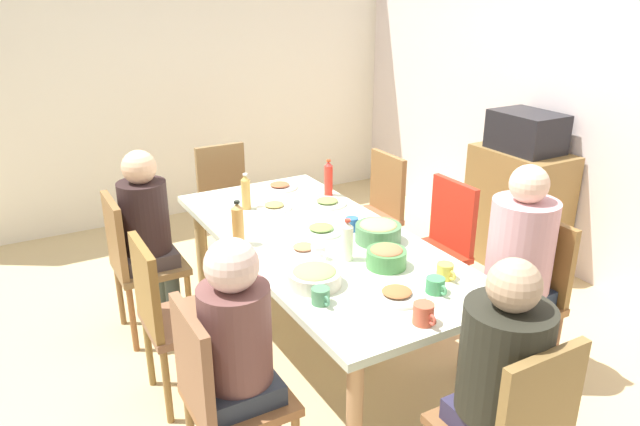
{
  "coord_description": "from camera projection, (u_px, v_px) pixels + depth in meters",
  "views": [
    {
      "loc": [
        2.62,
        -1.48,
        2.05
      ],
      "look_at": [
        0.0,
        0.0,
        0.88
      ],
      "focal_mm": 33.49,
      "sensor_mm": 36.0,
      "label": 1
    }
  ],
  "objects": [
    {
      "name": "ground_plane",
      "position": [
        320.0,
        350.0,
        3.54
      ],
      "size": [
        6.26,
        6.26,
        0.0
      ],
      "primitive_type": "plane",
      "color": "tan"
    },
    {
      "name": "wall_back",
      "position": [
        597.0,
        98.0,
        4.07
      ],
      "size": [
        5.46,
        0.12,
        2.6
      ],
      "primitive_type": "cube",
      "color": "silver",
      "rests_on": "ground_plane"
    },
    {
      "name": "wall_left",
      "position": [
        171.0,
        72.0,
        5.24
      ],
      "size": [
        0.12,
        4.47,
        2.6
      ],
      "primitive_type": "cube",
      "color": "silver",
      "rests_on": "ground_plane"
    },
    {
      "name": "dining_table",
      "position": [
        320.0,
        250.0,
        3.31
      ],
      "size": [
        2.12,
        0.96,
        0.73
      ],
      "color": "silver",
      "rests_on": "ground_plane"
    },
    {
      "name": "chair_0",
      "position": [
        170.0,
        312.0,
        2.97
      ],
      "size": [
        0.4,
        0.4,
        0.9
      ],
      "color": "brown",
      "rests_on": "ground_plane"
    },
    {
      "name": "chair_1",
      "position": [
        375.0,
        208.0,
        4.33
      ],
      "size": [
        0.4,
        0.4,
        0.9
      ],
      "color": "#90583B",
      "rests_on": "ground_plane"
    },
    {
      "name": "chair_2",
      "position": [
        136.0,
        258.0,
        3.54
      ],
      "size": [
        0.4,
        0.4,
        0.9
      ],
      "color": "olive",
      "rests_on": "ground_plane"
    },
    {
      "name": "person_2",
      "position": [
        148.0,
        227.0,
        3.52
      ],
      "size": [
        0.3,
        0.3,
        1.16
      ],
      "color": "#38433B",
      "rests_on": "ground_plane"
    },
    {
      "name": "chair_3",
      "position": [
        439.0,
        243.0,
        3.75
      ],
      "size": [
        0.4,
        0.4,
        0.9
      ],
      "color": "red",
      "rests_on": "ground_plane"
    },
    {
      "name": "chair_4",
      "position": [
        227.0,
        198.0,
        4.53
      ],
      "size": [
        0.4,
        0.4,
        0.9
      ],
      "color": "#8F613B",
      "rests_on": "ground_plane"
    },
    {
      "name": "chair_5",
      "position": [
        220.0,
        391.0,
        2.39
      ],
      "size": [
        0.4,
        0.4,
        0.9
      ],
      "color": "#935D36",
      "rests_on": "ground_plane"
    },
    {
      "name": "person_5",
      "position": [
        239.0,
        345.0,
        2.37
      ],
      "size": [
        0.3,
        0.3,
        1.16
      ],
      "color": "#2E3847",
      "rests_on": "ground_plane"
    },
    {
      "name": "chair_6",
      "position": [
        525.0,
        290.0,
        3.18
      ],
      "size": [
        0.4,
        0.4,
        0.9
      ],
      "color": "#915D32",
      "rests_on": "ground_plane"
    },
    {
      "name": "person_6",
      "position": [
        518.0,
        255.0,
        3.06
      ],
      "size": [
        0.33,
        0.33,
        1.22
      ],
      "color": "#303D51",
      "rests_on": "ground_plane"
    },
    {
      "name": "person_7",
      "position": [
        500.0,
        372.0,
        2.19
      ],
      "size": [
        0.33,
        0.33,
        1.17
      ],
      "color": "#293B51",
      "rests_on": "ground_plane"
    },
    {
      "name": "plate_0",
      "position": [
        274.0,
        206.0,
        3.71
      ],
      "size": [
        0.22,
        0.22,
        0.04
      ],
      "color": "white",
      "rests_on": "dining_table"
    },
    {
      "name": "plate_1",
      "position": [
        397.0,
        294.0,
        2.67
      ],
      "size": [
        0.25,
        0.25,
        0.04
      ],
      "color": "silver",
      "rests_on": "dining_table"
    },
    {
      "name": "plate_2",
      "position": [
        280.0,
        186.0,
        4.07
      ],
      "size": [
        0.24,
        0.24,
        0.04
      ],
      "color": "silver",
      "rests_on": "dining_table"
    },
    {
      "name": "plate_3",
      "position": [
        303.0,
        249.0,
        3.12
      ],
      "size": [
        0.2,
        0.2,
        0.04
      ],
      "color": "white",
      "rests_on": "dining_table"
    },
    {
      "name": "plate_4",
      "position": [
        321.0,
        230.0,
        3.36
      ],
      "size": [
        0.25,
        0.25,
        0.04
      ],
      "color": "white",
      "rests_on": "dining_table"
    },
    {
      "name": "plate_5",
      "position": [
        327.0,
        202.0,
        3.77
      ],
      "size": [
        0.25,
        0.25,
        0.04
      ],
      "color": "silver",
      "rests_on": "dining_table"
    },
    {
      "name": "bowl_0",
      "position": [
        378.0,
        231.0,
        3.22
      ],
      "size": [
        0.25,
        0.25,
        0.12
      ],
      "color": "#48774A",
      "rests_on": "dining_table"
    },
    {
      "name": "bowl_1",
      "position": [
        386.0,
        257.0,
        2.94
      ],
      "size": [
        0.2,
        0.2,
        0.11
      ],
      "color": "#468646",
      "rests_on": "dining_table"
    },
    {
      "name": "bowl_2",
      "position": [
        314.0,
        276.0,
        2.76
      ],
      "size": [
        0.25,
        0.25,
        0.09
      ],
      "color": "beige",
      "rests_on": "dining_table"
    },
    {
      "name": "cup_0",
      "position": [
        436.0,
        285.0,
        2.7
      ],
      "size": [
        0.12,
        0.09,
        0.07
      ],
      "color": "#419159",
      "rests_on": "dining_table"
    },
    {
      "name": "cup_1",
      "position": [
        352.0,
        224.0,
        3.37
      ],
      "size": [
        0.11,
        0.08,
        0.08
      ],
      "color": "#2E60A5",
      "rests_on": "dining_table"
    },
    {
      "name": "cup_2",
      "position": [
        424.0,
        314.0,
        2.45
      ],
      "size": [
        0.12,
        0.09,
        0.09
      ],
      "color": "#CC553B",
      "rests_on": "dining_table"
    },
    {
      "name": "cup_3",
      "position": [
        445.0,
        271.0,
        2.82
      ],
      "size": [
        0.12,
        0.08,
        0.08
      ],
      "color": "#DFC648",
      "rests_on": "dining_table"
    },
    {
      "name": "cup_4",
      "position": [
        319.0,
        253.0,
        3.01
      ],
      "size": [
        0.11,
        0.08,
        0.08
      ],
      "color": "white",
      "rests_on": "dining_table"
    },
    {
      "name": "cup_5",
      "position": [
        321.0,
        296.0,
        2.61
      ],
      "size": [
        0.12,
        0.08,
        0.07
      ],
      "color": "#4A8259",
      "rests_on": "dining_table"
    },
    {
      "name": "bottle_0",
      "position": [
        328.0,
        179.0,
        3.9
      ],
      "size": [
        0.06,
        0.06,
        0.24
      ],
      "color": "red",
      "rests_on": "dining_table"
    },
    {
      "name": "bottle_1",
      "position": [
        238.0,
        224.0,
        3.16
      ],
      "size": [
        0.06,
        0.06,
        0.25
      ],
      "color": "#CF9043",
      "rests_on": "dining_table"
    },
    {
      "name": "bottle_2",
      "position": [
        347.0,
        241.0,
        2.99
      ],
      "size": [
        0.06,
        0.06,
        0.22
      ],
      "color": "silver",
      "rests_on": "dining_table"
    },
    {
      "name": "bottle_3",
      "position": [
        246.0,
        192.0,
        3.67
      ],
      "size": [
        0.06,
        0.06,
        0.23
      ],
      "color": "gold",
      "rests_on": "dining_table"
    },
    {
      "name": "side_cabinet",
      "position": [
        517.0,
        208.0,
        4.49
      ],
      "size": [
        0.7,
        0.44,
        0.9
      ],
      "primitive_type": "cube",
      "color": "olive",
      "rests_on": "ground_plane"
    },
    {
      "name": "microwave",
      "position": [
        527.0,
        132.0,
        4.28
      ],
      "size": [
        0.48,
        0.36,
        0.28
      ],
      "primitive_type": "cube",
      "color": "black",
      "rests_on": "side_cabinet"
    }
  ]
}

